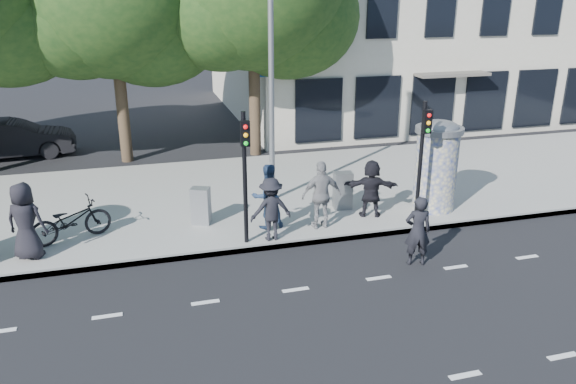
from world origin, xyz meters
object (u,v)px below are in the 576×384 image
object	(u,v)px
traffic_pole_far	(422,151)
man_road	(418,231)
cabinet_left	(201,206)
car_mid	(14,139)
traffic_pole_near	(245,165)
ped_e	(322,195)
ped_a	(26,221)
cabinet_right	(343,190)
ped_c	(268,196)
ad_column_right	(436,163)
street_lamp	(272,45)
bicycle	(71,221)
ped_f	(371,188)
ped_d	(271,209)

from	to	relation	value
traffic_pole_far	man_road	world-z (taller)	traffic_pole_far
cabinet_left	car_mid	bearing A→B (deg)	147.63
traffic_pole_near	ped_e	xyz separation A→B (m)	(2.15, 0.44, -1.14)
traffic_pole_far	ped_e	xyz separation A→B (m)	(-2.65, 0.44, -1.14)
ped_a	man_road	size ratio (longest dim) A/B	1.10
ped_a	ped_e	world-z (taller)	ped_a
ped_a	cabinet_right	bearing A→B (deg)	-152.29
ped_c	man_road	bearing A→B (deg)	132.39
ad_column_right	traffic_pole_far	size ratio (longest dim) A/B	0.78
ad_column_right	traffic_pole_far	distance (m)	1.52
ped_e	cabinet_left	xyz separation A→B (m)	(-3.10, 1.14, -0.42)
ped_a	ped_c	size ratio (longest dim) A/B	1.06
traffic_pole_near	street_lamp	world-z (taller)	street_lamp
ad_column_right	cabinet_right	xyz separation A→B (m)	(-2.58, 0.72, -0.84)
man_road	cabinet_left	xyz separation A→B (m)	(-4.71, 3.54, -0.20)
ped_c	bicycle	distance (m)	5.11
ped_f	man_road	distance (m)	2.82
street_lamp	ped_a	distance (m)	7.90
ped_d	cabinet_left	world-z (taller)	ped_d
ped_d	ped_f	distance (m)	3.22
ped_e	car_mid	size ratio (longest dim) A/B	0.41
ped_f	bicycle	distance (m)	8.11
ad_column_right	traffic_pole_near	size ratio (longest dim) A/B	0.78
traffic_pole_far	ad_column_right	bearing A→B (deg)	42.21
traffic_pole_near	cabinet_left	xyz separation A→B (m)	(-0.96, 1.58, -1.56)
ped_c	cabinet_left	bearing A→B (deg)	-27.89
traffic_pole_near	cabinet_left	bearing A→B (deg)	121.29
ped_a	ad_column_right	bearing A→B (deg)	-157.68
traffic_pole_near	man_road	world-z (taller)	traffic_pole_near
ped_e	bicycle	bearing A→B (deg)	-8.09
bicycle	car_mid	size ratio (longest dim) A/B	0.45
traffic_pole_far	car_mid	xyz separation A→B (m)	(-11.94, 10.60, -1.48)
traffic_pole_far	ped_d	xyz separation A→B (m)	(-4.14, 0.06, -1.25)
ped_a	ped_d	distance (m)	5.89
ad_column_right	street_lamp	xyz separation A→B (m)	(-4.40, 1.93, 3.26)
man_road	ped_a	bearing A→B (deg)	-3.61
street_lamp	cabinet_left	world-z (taller)	street_lamp
traffic_pole_near	car_mid	world-z (taller)	traffic_pole_near
ped_f	cabinet_right	distance (m)	0.99
traffic_pole_far	bicycle	world-z (taller)	traffic_pole_far
ped_f	ped_d	bearing A→B (deg)	33.28
cabinet_right	ped_f	bearing A→B (deg)	-47.82
ped_c	ped_e	bearing A→B (deg)	159.35
ad_column_right	bicycle	size ratio (longest dim) A/B	1.29
traffic_pole_far	street_lamp	world-z (taller)	street_lamp
traffic_pole_near	ped_f	size ratio (longest dim) A/B	2.05
ad_column_right	traffic_pole_near	bearing A→B (deg)	-171.11
ped_e	cabinet_right	xyz separation A→B (m)	(1.07, 1.19, -0.38)
ped_f	cabinet_right	world-z (taller)	ped_f
ad_column_right	car_mid	xyz separation A→B (m)	(-12.94, 9.69, -0.79)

